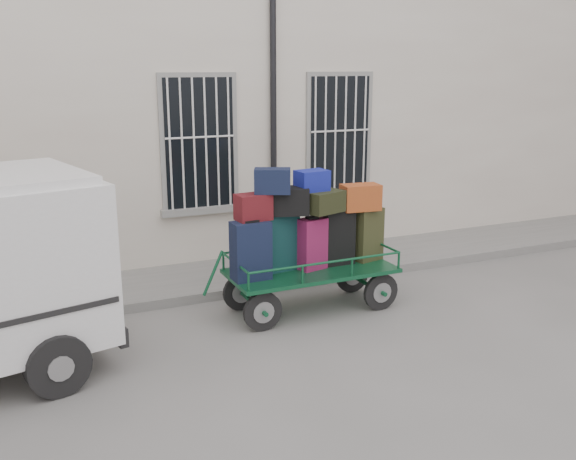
% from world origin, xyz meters
% --- Properties ---
extents(ground, '(80.00, 80.00, 0.00)m').
position_xyz_m(ground, '(0.00, 0.00, 0.00)').
color(ground, slate).
rests_on(ground, ground).
extents(building, '(24.00, 5.15, 6.00)m').
position_xyz_m(building, '(0.00, 5.50, 3.00)').
color(building, beige).
rests_on(building, ground).
extents(sidewalk, '(24.00, 1.70, 0.15)m').
position_xyz_m(sidewalk, '(0.00, 2.20, 0.07)').
color(sidewalk, slate).
rests_on(sidewalk, ground).
extents(luggage_cart, '(2.90, 1.14, 2.17)m').
position_xyz_m(luggage_cart, '(0.44, 0.45, 1.11)').
color(luggage_cart, black).
rests_on(luggage_cart, ground).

